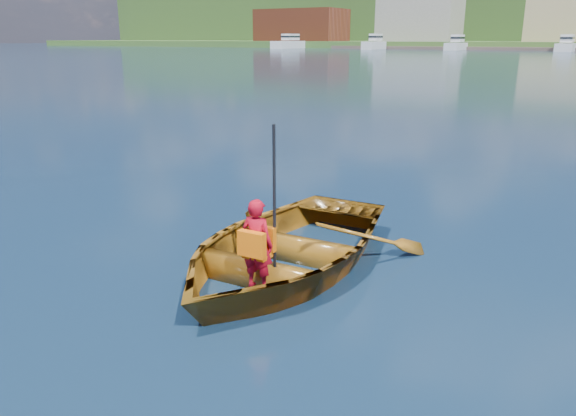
{
  "coord_description": "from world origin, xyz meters",
  "views": [
    {
      "loc": [
        4.35,
        -5.28,
        2.98
      ],
      "look_at": [
        0.82,
        0.77,
        0.85
      ],
      "focal_mm": 35.0,
      "sensor_mm": 36.0,
      "label": 1
    }
  ],
  "objects_px": {
    "child_paddler": "(257,244)",
    "marina_yachts": "(537,45)",
    "dock": "(559,49)",
    "rowboat": "(284,247)"
  },
  "relations": [
    {
      "from": "dock",
      "to": "rowboat",
      "type": "bearing_deg",
      "value": -85.88
    },
    {
      "from": "marina_yachts",
      "to": "dock",
      "type": "bearing_deg",
      "value": 45.99
    },
    {
      "from": "dock",
      "to": "marina_yachts",
      "type": "bearing_deg",
      "value": -134.01
    },
    {
      "from": "rowboat",
      "to": "dock",
      "type": "height_order",
      "value": "dock"
    },
    {
      "from": "child_paddler",
      "to": "marina_yachts",
      "type": "distance_m",
      "value": 144.27
    },
    {
      "from": "marina_yachts",
      "to": "rowboat",
      "type": "bearing_deg",
      "value": -83.95
    },
    {
      "from": "rowboat",
      "to": "marina_yachts",
      "type": "bearing_deg",
      "value": 96.05
    },
    {
      "from": "marina_yachts",
      "to": "child_paddler",
      "type": "bearing_deg",
      "value": -83.91
    },
    {
      "from": "dock",
      "to": "marina_yachts",
      "type": "xyz_separation_m",
      "value": [
        -4.52,
        -4.68,
        1.0
      ]
    },
    {
      "from": "child_paddler",
      "to": "marina_yachts",
      "type": "bearing_deg",
      "value": 96.09
    }
  ]
}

